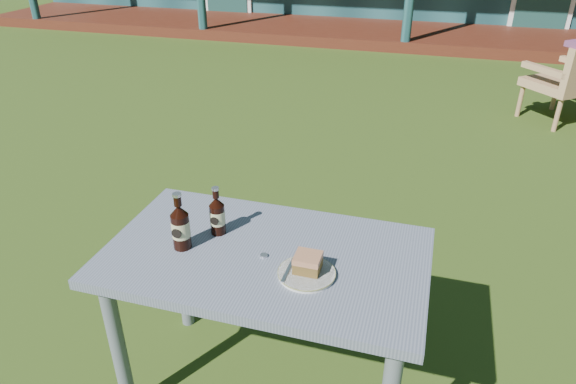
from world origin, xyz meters
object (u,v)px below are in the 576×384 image
(cafe_table, at_px, (266,274))
(cake_slice, at_px, (308,262))
(cola_bottle_near, at_px, (217,215))
(armchair_left, at_px, (570,79))
(cola_bottle_far, at_px, (180,226))
(plate, at_px, (307,273))

(cafe_table, height_order, cake_slice, cake_slice)
(cafe_table, xyz_separation_m, cola_bottle_near, (-0.22, 0.08, 0.18))
(cake_slice, xyz_separation_m, armchair_left, (1.56, 3.97, -0.32))
(cake_slice, xyz_separation_m, cola_bottle_near, (-0.40, 0.15, 0.04))
(cola_bottle_near, xyz_separation_m, armchair_left, (1.97, 3.82, -0.36))
(cafe_table, height_order, cola_bottle_near, cola_bottle_near)
(cake_slice, xyz_separation_m, cola_bottle_far, (-0.49, 0.02, 0.05))
(armchair_left, bearing_deg, cake_slice, -111.51)
(cafe_table, distance_m, cola_bottle_near, 0.30)
(cafe_table, distance_m, armchair_left, 4.27)
(cafe_table, distance_m, plate, 0.23)
(cafe_table, xyz_separation_m, cola_bottle_far, (-0.31, -0.05, 0.19))
(cola_bottle_far, bearing_deg, plate, -3.91)
(cafe_table, relative_size, cake_slice, 13.04)
(cake_slice, relative_size, cola_bottle_near, 0.46)
(cafe_table, bearing_deg, cake_slice, -22.26)
(plate, bearing_deg, cafe_table, 154.18)
(armchair_left, bearing_deg, cola_bottle_near, -117.26)
(cola_bottle_near, height_order, cola_bottle_far, cola_bottle_far)
(cake_slice, height_order, cola_bottle_far, cola_bottle_far)
(cola_bottle_near, bearing_deg, cake_slice, -20.47)
(plate, height_order, cola_bottle_near, cola_bottle_near)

